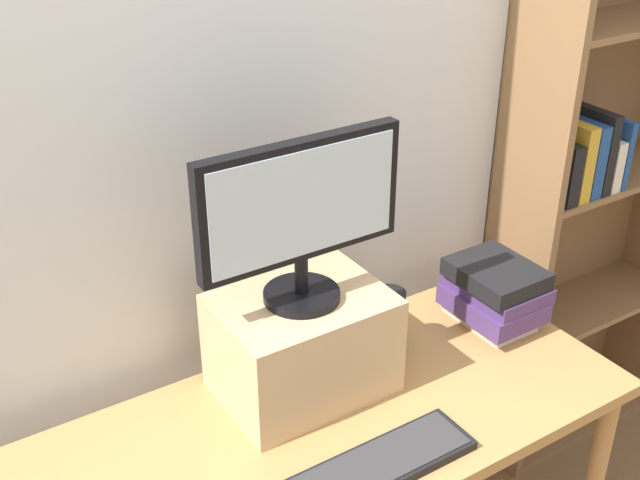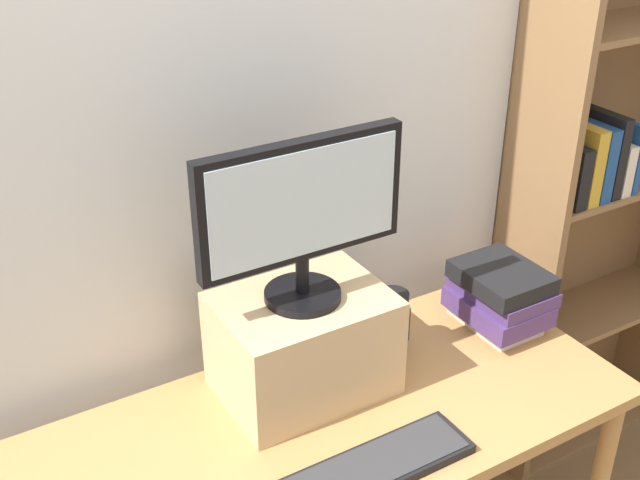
# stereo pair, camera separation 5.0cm
# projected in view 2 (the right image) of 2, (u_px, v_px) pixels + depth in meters

# --- Properties ---
(back_wall) EXTENTS (7.00, 0.08, 2.60)m
(back_wall) POSITION_uv_depth(u_px,v_px,m) (238.00, 154.00, 2.02)
(back_wall) COLOR silver
(back_wall) RESTS_ON ground_plane
(desk) EXTENTS (1.51, 0.65, 0.77)m
(desk) POSITION_uv_depth(u_px,v_px,m) (329.00, 445.00, 1.97)
(desk) COLOR #B7844C
(desk) RESTS_ON ground_plane
(bookshelf_unit) EXTENTS (0.78, 0.28, 2.01)m
(bookshelf_unit) POSITION_uv_depth(u_px,v_px,m) (607.00, 175.00, 2.59)
(bookshelf_unit) COLOR olive
(bookshelf_unit) RESTS_ON ground_plane
(riser_box) EXTENTS (0.41, 0.30, 0.27)m
(riser_box) POSITION_uv_depth(u_px,v_px,m) (303.00, 344.00, 1.97)
(riser_box) COLOR tan
(riser_box) RESTS_ON desk
(computer_monitor) EXTENTS (0.51, 0.18, 0.40)m
(computer_monitor) POSITION_uv_depth(u_px,v_px,m) (302.00, 212.00, 1.80)
(computer_monitor) COLOR black
(computer_monitor) RESTS_ON riser_box
(keyboard) EXTENTS (0.45, 0.14, 0.02)m
(keyboard) POSITION_uv_depth(u_px,v_px,m) (377.00, 466.00, 1.77)
(keyboard) COLOR black
(keyboard) RESTS_ON desk
(book_stack) EXTENTS (0.21, 0.26, 0.19)m
(book_stack) POSITION_uv_depth(u_px,v_px,m) (499.00, 296.00, 2.23)
(book_stack) COLOR silver
(book_stack) RESTS_ON desk
(desk_speaker) EXTENTS (0.08, 0.09, 0.18)m
(desk_speaker) POSITION_uv_depth(u_px,v_px,m) (392.00, 322.00, 2.13)
(desk_speaker) COLOR black
(desk_speaker) RESTS_ON desk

